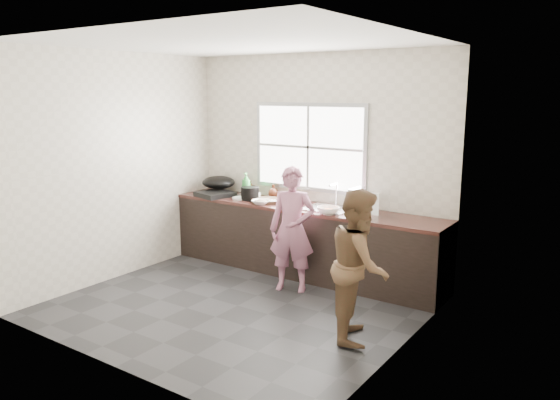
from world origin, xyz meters
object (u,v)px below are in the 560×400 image
Objects in this scene: bowl_crabs at (328,211)px; dish_rack at (369,202)px; woman at (292,233)px; bowl_mince at (261,202)px; black_pot at (250,194)px; bottle_brown_short at (273,192)px; wok at (219,182)px; plate_food at (242,198)px; person_side at (360,265)px; bottle_green at (246,185)px; glass_jar at (258,196)px; cutting_board at (267,201)px; bowl_held at (326,210)px; pot_lid_right at (227,194)px; burner at (215,194)px; pot_lid_left at (246,195)px; bottle_brown_tall at (251,188)px.

dish_rack reaches higher than bowl_crabs.
woman is at bearing -128.22° from bowl_crabs.
black_pot is (-0.28, 0.14, 0.06)m from bowl_mince.
wok is (-0.83, -0.14, 0.06)m from bottle_brown_short.
plate_food is 0.58m from wok.
bottle_green is at bearing 36.32° from person_side.
person_side is 14.32× the size of glass_jar.
glass_jar is 0.21× the size of wok.
black_pot is (-0.26, -0.01, 0.06)m from cutting_board.
bowl_crabs is 2.16× the size of glass_jar.
plate_food is 1.78m from dish_rack.
bowl_held is (-0.98, 1.10, 0.19)m from person_side.
pot_lid_right is at bearing -175.21° from bottle_green.
dish_rack is 2.13m from pot_lid_right.
woman reaches higher than wok.
bowl_crabs is at bearing -9.69° from glass_jar.
bowl_crabs reaches higher than pot_lid_right.
bottle_green is 0.37m from bottle_brown_short.
bottle_green is at bearing 29.76° from burner.
person_side is at bearing -64.95° from dish_rack.
bowl_mince is 0.96× the size of black_pot.
woman is 7.30× the size of bowl_held.
bottle_brown_short is 0.41m from pot_lid_left.
plate_food is (-1.10, 0.48, 0.21)m from woman.
dish_rack is at bearing 0.26° from glass_jar.
bottle_brown_short reaches higher than pot_lid_right.
cutting_board reaches higher than pot_lid_right.
glass_jar is at bearing -39.06° from bottle_brown_tall.
glass_jar is at bearing 170.31° from bowl_crabs.
bowl_held is at bearing -11.18° from pot_lid_left.
bottle_brown_short is (-1.01, 0.37, 0.05)m from bowl_held.
dish_rack is at bearing 19.61° from woman.
bottle_brown_tall is at bearing 163.19° from bowl_crabs.
woman is 1.34m from bottle_green.
black_pot is 0.33m from pot_lid_left.
bowl_crabs is at bearing -8.94° from wok.
cutting_board is at bearing -7.19° from pot_lid_right.
bottle_brown_short is 0.26m from glass_jar.
bowl_held is at bearing -6.48° from glass_jar.
woman is 13.68× the size of glass_jar.
bowl_crabs is 0.11m from bowl_held.
woman is at bearing 35.52° from person_side.
woman is at bearing -31.32° from glass_jar.
person_side is 1.38m from bowl_crabs.
cutting_board is at bearing 2.39° from black_pot.
bowl_mince is 0.95m from bowl_crabs.
woman is 1.07m from glass_jar.
bowl_mince is 0.50× the size of wok.
plate_food reaches higher than pot_lid_left.
black_pot reaches higher than bowl_held.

